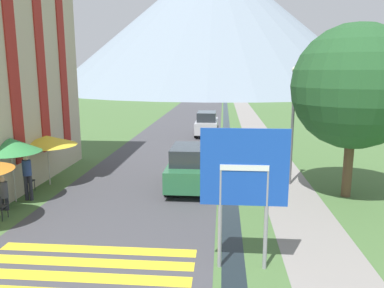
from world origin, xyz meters
TOP-DOWN VIEW (x-y plane):
  - ground_plane at (0.00, 20.00)m, footprint 160.00×160.00m
  - road at (-2.50, 30.00)m, footprint 6.40×60.00m
  - footpath at (3.60, 30.00)m, footprint 2.20×60.00m
  - drainage_channel at (1.20, 30.00)m, footprint 0.60×60.00m
  - crosswalk_marking at (-2.50, 4.41)m, footprint 5.44×2.54m
  - mountain_distant at (-1.69, 95.30)m, footprint 81.35×81.35m
  - road_sign at (1.41, 4.83)m, footprint 2.11×0.11m
  - parked_car_near at (-0.40, 11.26)m, footprint 1.95×3.95m
  - parked_car_far at (-0.35, 24.50)m, footprint 1.72×4.21m
  - cafe_chair_far_right at (-6.99, 10.10)m, footprint 0.40×0.40m
  - cafe_umbrella_middle_green at (-6.85, 8.97)m, footprint 2.14×2.14m
  - cafe_umbrella_rear_yellow at (-6.57, 11.21)m, footprint 2.48×2.48m
  - person_seated_far at (-6.79, 8.14)m, footprint 0.32×0.32m
  - person_standing_terrace at (-6.45, 9.20)m, footprint 0.32×0.32m
  - streetlamp at (3.82, 12.15)m, footprint 0.28×0.28m
  - tree_by_path at (5.75, 10.69)m, footprint 4.67×4.67m

SIDE VIEW (x-z plane):
  - ground_plane at x=0.00m, z-range 0.00..0.00m
  - drainage_channel at x=1.20m, z-range 0.00..0.00m
  - road at x=-2.50m, z-range 0.00..0.01m
  - footpath at x=3.60m, z-range 0.00..0.01m
  - crosswalk_marking at x=-2.50m, z-range 0.00..0.01m
  - cafe_chair_far_right at x=-6.99m, z-range 0.09..0.94m
  - person_seated_far at x=-6.79m, z-range 0.07..1.30m
  - parked_car_far at x=-0.35m, z-range 0.00..1.82m
  - parked_car_near at x=-0.40m, z-range 0.00..1.82m
  - person_standing_terrace at x=-6.45m, z-range 0.15..1.92m
  - cafe_umbrella_rear_yellow at x=-6.57m, z-range 0.87..3.03m
  - cafe_umbrella_middle_green at x=-6.85m, z-range 0.96..3.41m
  - road_sign at x=1.41m, z-range 0.56..4.10m
  - streetlamp at x=3.82m, z-range 0.48..5.52m
  - tree_by_path at x=5.75m, z-range 0.96..7.57m
  - mountain_distant at x=-1.69m, z-range 0.00..33.58m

